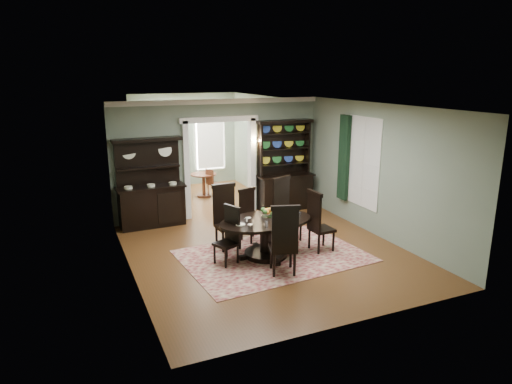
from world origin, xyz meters
TOP-DOWN VIEW (x-y plane):
  - room at (0.00, 0.04)m, footprint 5.51×6.01m
  - parlor at (0.00, 5.53)m, footprint 3.51×3.50m
  - doorway_trim at (0.00, 3.00)m, footprint 2.08×0.25m
  - right_window at (2.69, 0.93)m, footprint 0.15×1.47m
  - wall_sconce at (0.95, 2.85)m, footprint 0.27×0.21m
  - rug at (0.03, -0.20)m, footprint 3.79×2.79m
  - dining_table at (-0.11, -0.14)m, footprint 2.09×2.00m
  - centerpiece at (-0.04, -0.08)m, footprint 1.43×0.92m
  - chair_far_left at (-0.67, 0.70)m, footprint 0.53×0.50m
  - chair_far_mid at (-0.05, 0.89)m, footprint 0.54×0.52m
  - chair_far_right at (0.65, 0.57)m, footprint 0.68×0.66m
  - chair_end_left at (-0.90, -0.13)m, footprint 0.54×0.55m
  - chair_end_right at (0.98, -0.31)m, footprint 0.48×0.51m
  - chair_near at (-0.19, -1.09)m, footprint 0.63×0.61m
  - sideboard at (-1.86, 2.75)m, footprint 1.64×0.62m
  - welsh_dresser at (1.76, 2.74)m, footprint 1.56×0.58m
  - parlor_table at (0.10, 4.82)m, footprint 0.76×0.76m
  - parlor_chair_left at (-0.65, 4.97)m, footprint 0.37×0.36m
  - parlor_chair_right at (0.31, 4.62)m, footprint 0.42×0.41m

SIDE VIEW (x-z plane):
  - rug at x=0.03m, z-range 0.00..0.01m
  - parlor_chair_left at x=-0.65m, z-range 0.03..0.89m
  - parlor_table at x=0.10m, z-range 0.11..0.82m
  - parlor_chair_right at x=0.31m, z-range 0.03..0.91m
  - dining_table at x=-0.11m, z-range 0.15..0.93m
  - chair_end_left at x=-0.90m, z-range 0.03..1.18m
  - chair_far_mid at x=-0.05m, z-range 0.03..1.21m
  - chair_end_right at x=0.98m, z-range 0.03..1.34m
  - chair_near at x=-0.19m, z-range 0.03..1.41m
  - chair_far_left at x=-0.67m, z-range 0.03..1.41m
  - sideboard at x=-1.86m, z-range -0.32..1.82m
  - chair_far_right at x=0.65m, z-range 0.04..1.47m
  - centerpiece at x=-0.04m, z-range 0.73..0.97m
  - welsh_dresser at x=1.76m, z-range -0.33..2.09m
  - parlor at x=0.00m, z-range 0.01..3.02m
  - room at x=0.00m, z-range 0.07..3.08m
  - right_window at x=2.69m, z-range 0.54..2.66m
  - doorway_trim at x=0.00m, z-range 0.33..2.90m
  - wall_sconce at x=0.95m, z-range 1.79..1.99m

